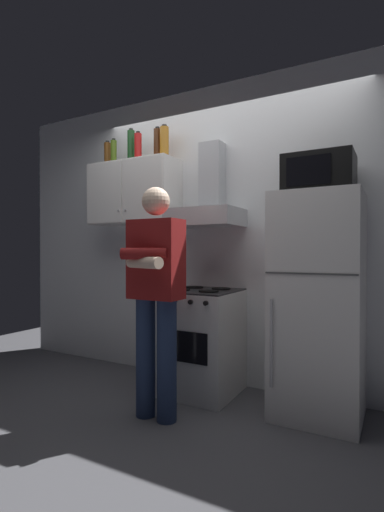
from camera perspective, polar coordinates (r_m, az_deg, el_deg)
The scene contains 14 objects.
ground_plane at distance 3.15m, azimuth 0.00°, elevation -21.42°, with size 7.00×7.00×0.00m, color #4C4C51.
back_wall_tiled at distance 3.46m, azimuth 4.78°, elevation 3.41°, with size 4.80×0.10×2.70m, color white.
upper_cabinet at distance 3.74m, azimuth -8.82°, elevation 9.36°, with size 0.90×0.37×0.60m.
stove_oven at distance 3.25m, azimuth 1.37°, elevation -12.71°, with size 0.60×0.62×0.87m.
range_hood at distance 3.30m, azimuth 2.39°, elevation 7.86°, with size 0.60×0.44×0.75m.
refrigerator at distance 2.88m, azimuth 18.56°, elevation -7.03°, with size 0.60×0.62×1.60m.
microwave at distance 2.92m, azimuth 18.69°, elevation 11.59°, with size 0.48×0.37×0.28m.
person_standing at distance 2.68m, azimuth -5.57°, elevation -5.40°, with size 0.38×0.33×1.64m.
bottle_olive_oil at distance 3.93m, azimuth -11.78°, elevation 15.16°, with size 0.06×0.06×0.25m.
bottle_wine_green at distance 3.87m, azimuth -9.23°, elevation 16.05°, with size 0.07×0.07×0.34m.
bottle_soda_red at distance 3.76m, azimuth -8.18°, elevation 16.05°, with size 0.07×0.07×0.28m.
bottle_rum_dark at distance 3.71m, azimuth -5.26°, elevation 16.52°, with size 0.07×0.07×0.31m.
bottle_liquor_amber at distance 3.64m, azimuth -4.22°, elevation 16.81°, with size 0.08×0.08×0.31m.
bottle_beer_brown at distance 4.01m, azimuth -12.70°, elevation 14.84°, with size 0.07×0.07×0.25m.
Camera 1 is at (1.40, -2.56, 1.18)m, focal length 26.39 mm.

